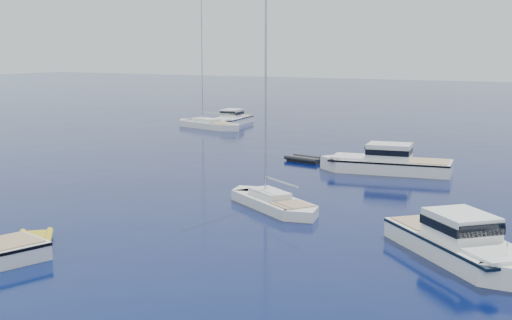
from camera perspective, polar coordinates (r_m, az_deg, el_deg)
The scene contains 8 objects.
ground at distance 28.99m, azimuth -19.13°, elevation -11.21°, with size 400.00×400.00×0.00m, color #081B4E.
motor_cruiser_right at distance 34.36m, azimuth 16.71°, elevation -7.87°, with size 3.28×10.71×2.81m, color white, non-canonical shape.
motor_cruiser_centre at distance 56.58m, azimuth 10.71°, elevation -1.00°, with size 3.49×11.40×2.99m, color silver, non-canonical shape.
motor_cruiser_horizon at distance 91.06m, azimuth -2.05°, elevation 2.97°, with size 2.96×9.68×2.54m, color white, non-canonical shape.
sailboat_mid_r at distance 43.30m, azimuth 1.40°, elevation -3.96°, with size 2.48×9.53×14.01m, color silver, non-canonical shape.
sailboat_far_l at distance 87.16m, azimuth -3.95°, elevation 2.68°, with size 3.00×11.55×16.98m, color white, non-canonical shape.
tender_yellow at distance 36.83m, azimuth -17.92°, elevation -6.78°, with size 2.07×3.81×0.95m, color gold, non-canonical shape.
tender_grey_far at distance 60.99m, azimuth 4.07°, elevation -0.13°, with size 1.98×3.61×0.95m, color black, non-canonical shape.
Camera 1 is at (20.73, -17.70, 9.85)m, focal length 48.27 mm.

